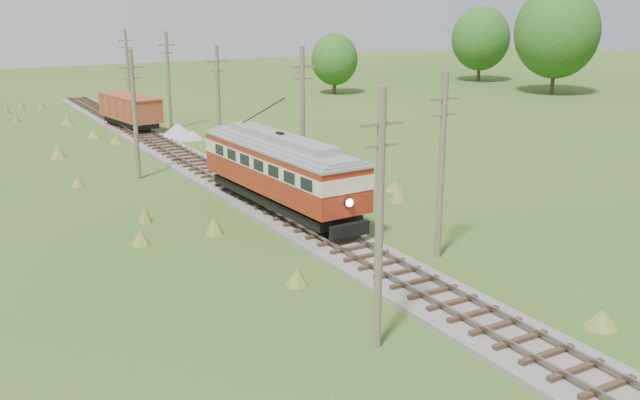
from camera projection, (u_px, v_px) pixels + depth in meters
railbed_main at (236, 187)px, 45.09m from camera, size 3.60×96.00×0.57m
streetcar at (280, 167)px, 39.10m from camera, size 3.78×13.39×6.07m
gondola at (130, 109)px, 64.70m from camera, size 3.87×8.52×2.73m
gravel_pile at (180, 131)px, 61.74m from camera, size 3.70×3.92×1.34m
utility_pole_r_2 at (441, 165)px, 32.15m from camera, size 1.60×0.30×8.60m
utility_pole_r_3 at (303, 120)px, 42.91m from camera, size 1.60×0.30×9.00m
utility_pole_r_4 at (218, 100)px, 53.76m from camera, size 1.60×0.30×8.40m
utility_pole_r_5 at (169, 80)px, 64.74m from camera, size 1.60×0.30×8.90m
utility_pole_r_6 at (128, 70)px, 75.54m from camera, size 1.60×0.30×8.70m
utility_pole_l_a at (379, 219)px, 23.50m from camera, size 1.60×0.30×9.00m
utility_pole_l_b at (135, 113)px, 46.80m from camera, size 1.60×0.30×8.60m
tree_right_4 at (557, 32)px, 88.92m from camera, size 10.50×10.50×13.53m
tree_right_5 at (481, 38)px, 103.66m from camera, size 8.40×8.40×10.82m
tree_mid_b at (335, 60)px, 90.06m from camera, size 5.88×5.88×7.57m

